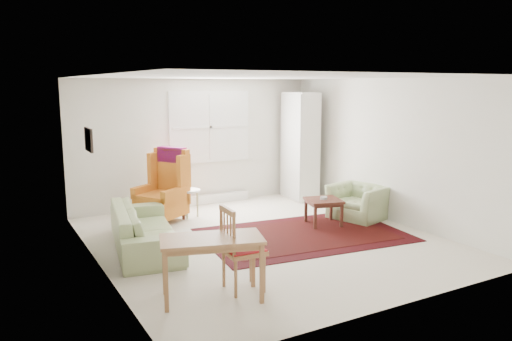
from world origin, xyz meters
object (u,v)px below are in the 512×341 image
wingback_chair (161,185)px  stool (190,203)px  armchair (359,199)px  cabinet (300,146)px  desk_chair (244,248)px  sofa (145,220)px  coffee_table (323,212)px  desk (212,268)px

wingback_chair → stool: size_ratio=2.47×
armchair → cabinet: size_ratio=0.42×
armchair → stool: (-2.62, 1.56, -0.10)m
wingback_chair → desk_chair: size_ratio=1.28×
stool → armchair: bearing=-30.7°
stool → desk_chair: 3.43m
sofa → stool: (1.23, 1.33, -0.17)m
coffee_table → desk_chair: (-2.48, -1.76, 0.28)m
armchair → coffee_table: armchair is taller
coffee_table → desk: (-2.91, -1.81, 0.13)m
sofa → cabinet: (3.85, 1.65, 0.68)m
stool → cabinet: size_ratio=0.23×
coffee_table → stool: size_ratio=1.08×
sofa → coffee_table: bearing=-85.3°
sofa → wingback_chair: bearing=-17.9°
armchair → stool: 3.05m
wingback_chair → desk_chair: bearing=-34.5°
wingback_chair → desk_chair: 3.36m
coffee_table → cabinet: bearing=67.0°
coffee_table → stool: stool is taller
cabinet → desk_chair: (-3.29, -3.67, -0.61)m
wingback_chair → cabinet: 3.21m
sofa → armchair: bearing=-83.7°
coffee_table → cabinet: 2.26m
wingback_chair → desk: 3.47m
wingback_chair → cabinet: bearing=63.5°
sofa → cabinet: 4.25m
sofa → desk_chair: 2.11m
wingback_chair → stool: wingback_chair is taller
sofa → wingback_chair: 1.52m
cabinet → armchair: bearing=-84.6°
sofa → armchair: (3.85, -0.23, -0.07)m
cabinet → desk_chair: cabinet is taller
coffee_table → desk_chair: bearing=-144.6°
sofa → cabinet: size_ratio=0.97×
wingback_chair → desk_chair: (-0.13, -3.36, -0.14)m
desk → armchair: bearing=26.5°
coffee_table → cabinet: cabinet is taller
coffee_table → stool: (-1.81, 1.60, 0.03)m
coffee_table → armchair: bearing=2.7°
armchair → desk: (-3.72, -1.85, -0.01)m
cabinet → desk_chair: bearing=-126.5°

